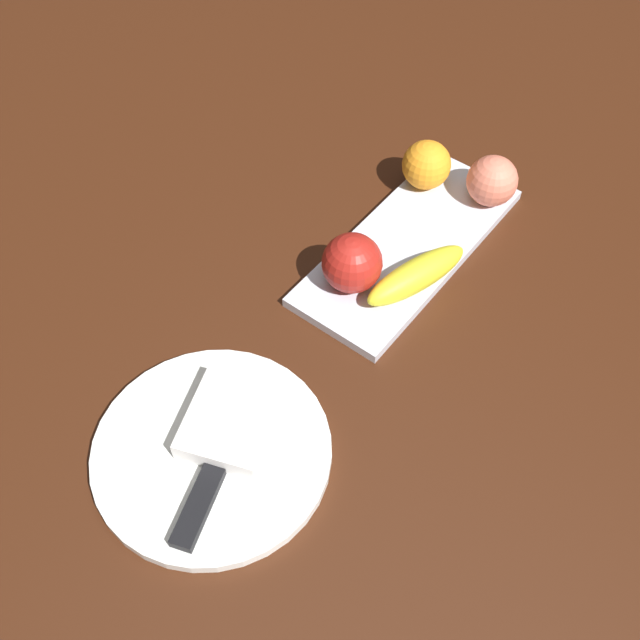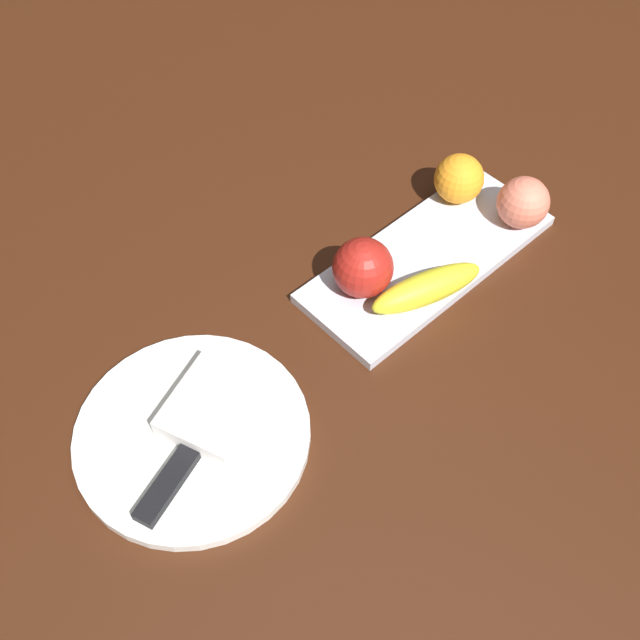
{
  "view_description": "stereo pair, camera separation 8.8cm",
  "coord_description": "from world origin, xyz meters",
  "px_view_note": "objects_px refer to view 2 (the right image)",
  "views": [
    {
      "loc": [
        -0.6,
        -0.29,
        0.75
      ],
      "look_at": [
        -0.18,
        0.03,
        0.04
      ],
      "focal_mm": 42.82,
      "sensor_mm": 36.0,
      "label": 1
    },
    {
      "loc": [
        -0.54,
        -0.36,
        0.75
      ],
      "look_at": [
        -0.18,
        0.03,
        0.04
      ],
      "focal_mm": 42.82,
      "sensor_mm": 36.0,
      "label": 2
    }
  ],
  "objects_px": {
    "fruit_tray": "(427,258)",
    "banana": "(427,288)",
    "peach": "(523,203)",
    "orange_near_apple": "(459,179)",
    "dinner_plate": "(193,434)",
    "knife": "(176,474)",
    "apple": "(363,268)",
    "folded_napkin": "(214,408)"
  },
  "relations": [
    {
      "from": "apple",
      "to": "orange_near_apple",
      "type": "xyz_separation_m",
      "value": [
        0.21,
        0.03,
        -0.0
      ]
    },
    {
      "from": "apple",
      "to": "fruit_tray",
      "type": "bearing_deg",
      "value": -10.53
    },
    {
      "from": "dinner_plate",
      "to": "knife",
      "type": "bearing_deg",
      "value": -144.34
    },
    {
      "from": "fruit_tray",
      "to": "banana",
      "type": "bearing_deg",
      "value": -140.64
    },
    {
      "from": "fruit_tray",
      "to": "banana",
      "type": "xyz_separation_m",
      "value": [
        -0.06,
        -0.05,
        0.03
      ]
    },
    {
      "from": "fruit_tray",
      "to": "orange_near_apple",
      "type": "distance_m",
      "value": 0.12
    },
    {
      "from": "folded_napkin",
      "to": "knife",
      "type": "relative_size",
      "value": 0.6
    },
    {
      "from": "orange_near_apple",
      "to": "dinner_plate",
      "type": "bearing_deg",
      "value": -174.56
    },
    {
      "from": "banana",
      "to": "knife",
      "type": "xyz_separation_m",
      "value": [
        -0.37,
        0.02,
        -0.02
      ]
    },
    {
      "from": "peach",
      "to": "fruit_tray",
      "type": "bearing_deg",
      "value": 162.94
    },
    {
      "from": "fruit_tray",
      "to": "peach",
      "type": "height_order",
      "value": "peach"
    },
    {
      "from": "dinner_plate",
      "to": "fruit_tray",
      "type": "bearing_deg",
      "value": 0.0
    },
    {
      "from": "fruit_tray",
      "to": "banana",
      "type": "relative_size",
      "value": 2.34
    },
    {
      "from": "dinner_plate",
      "to": "knife",
      "type": "xyz_separation_m",
      "value": [
        -0.04,
        -0.03,
        0.01
      ]
    },
    {
      "from": "apple",
      "to": "peach",
      "type": "bearing_deg",
      "value": -14.27
    },
    {
      "from": "orange_near_apple",
      "to": "peach",
      "type": "bearing_deg",
      "value": -73.14
    },
    {
      "from": "banana",
      "to": "peach",
      "type": "distance_m",
      "value": 0.19
    },
    {
      "from": "dinner_plate",
      "to": "knife",
      "type": "distance_m",
      "value": 0.06
    },
    {
      "from": "fruit_tray",
      "to": "peach",
      "type": "bearing_deg",
      "value": -17.06
    },
    {
      "from": "peach",
      "to": "dinner_plate",
      "type": "xyz_separation_m",
      "value": [
        -0.51,
        0.04,
        -0.04
      ]
    },
    {
      "from": "fruit_tray",
      "to": "dinner_plate",
      "type": "bearing_deg",
      "value": 180.0
    },
    {
      "from": "dinner_plate",
      "to": "folded_napkin",
      "type": "relative_size",
      "value": 2.45
    },
    {
      "from": "orange_near_apple",
      "to": "folded_napkin",
      "type": "bearing_deg",
      "value": -174.17
    },
    {
      "from": "apple",
      "to": "banana",
      "type": "bearing_deg",
      "value": -55.47
    },
    {
      "from": "apple",
      "to": "folded_napkin",
      "type": "xyz_separation_m",
      "value": [
        -0.25,
        -0.02,
        -0.02
      ]
    },
    {
      "from": "orange_near_apple",
      "to": "folded_napkin",
      "type": "xyz_separation_m",
      "value": [
        -0.45,
        -0.05,
        -0.02
      ]
    },
    {
      "from": "orange_near_apple",
      "to": "peach",
      "type": "relative_size",
      "value": 0.98
    },
    {
      "from": "fruit_tray",
      "to": "apple",
      "type": "relative_size",
      "value": 4.68
    },
    {
      "from": "apple",
      "to": "peach",
      "type": "relative_size",
      "value": 1.09
    },
    {
      "from": "peach",
      "to": "folded_napkin",
      "type": "height_order",
      "value": "peach"
    },
    {
      "from": "banana",
      "to": "peach",
      "type": "relative_size",
      "value": 2.19
    },
    {
      "from": "peach",
      "to": "dinner_plate",
      "type": "relative_size",
      "value": 0.26
    },
    {
      "from": "apple",
      "to": "peach",
      "type": "distance_m",
      "value": 0.24
    },
    {
      "from": "banana",
      "to": "folded_napkin",
      "type": "bearing_deg",
      "value": -172.41
    },
    {
      "from": "orange_near_apple",
      "to": "knife",
      "type": "relative_size",
      "value": 0.38
    },
    {
      "from": "apple",
      "to": "folded_napkin",
      "type": "relative_size",
      "value": 0.71
    },
    {
      "from": "dinner_plate",
      "to": "knife",
      "type": "height_order",
      "value": "knife"
    },
    {
      "from": "fruit_tray",
      "to": "orange_near_apple",
      "type": "height_order",
      "value": "orange_near_apple"
    },
    {
      "from": "folded_napkin",
      "to": "knife",
      "type": "height_order",
      "value": "folded_napkin"
    },
    {
      "from": "peach",
      "to": "knife",
      "type": "bearing_deg",
      "value": 179.04
    },
    {
      "from": "orange_near_apple",
      "to": "knife",
      "type": "height_order",
      "value": "orange_near_apple"
    },
    {
      "from": "banana",
      "to": "dinner_plate",
      "type": "relative_size",
      "value": 0.58
    }
  ]
}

